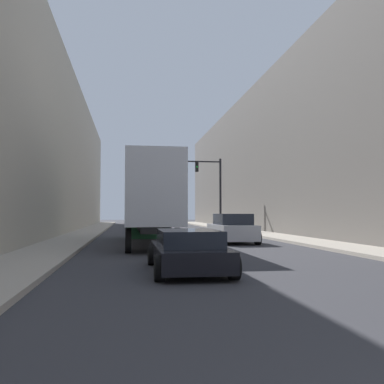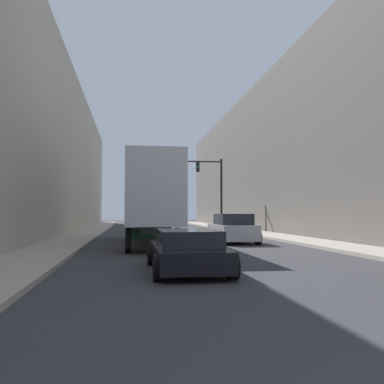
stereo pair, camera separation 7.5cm
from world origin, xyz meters
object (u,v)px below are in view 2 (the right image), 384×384
semi_truck (149,199)px  sedan_car (187,251)px  suv_car (232,229)px  traffic_signal_gantry (205,181)px

semi_truck → sedan_car: 11.09m
sedan_car → suv_car: suv_car is taller
semi_truck → traffic_signal_gantry: bearing=69.9°
semi_truck → suv_car: size_ratio=2.77×
semi_truck → suv_car: (4.61, 0.18, -1.65)m
semi_truck → sedan_car: size_ratio=2.77×
semi_truck → suv_car: 4.90m
suv_car → sedan_car: bearing=-109.9°
sedan_car → suv_car: 11.80m
suv_car → traffic_signal_gantry: traffic_signal_gantry is taller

